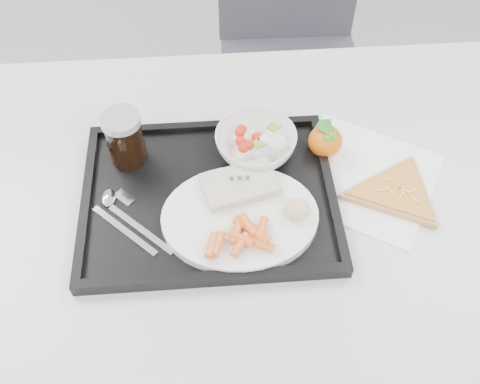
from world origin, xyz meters
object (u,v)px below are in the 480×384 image
(dinner_plate, at_px, (240,218))
(tangerine, at_px, (325,141))
(salad_bowl, at_px, (256,143))
(pizza_slice, at_px, (396,192))
(table, at_px, (246,213))
(chair, at_px, (291,39))
(cola_glass, at_px, (125,138))
(tray, at_px, (209,197))

(dinner_plate, distance_m, tangerine, 0.23)
(salad_bowl, xyz_separation_m, pizza_slice, (0.24, -0.11, -0.03))
(table, relative_size, pizza_slice, 5.57)
(chair, relative_size, dinner_plate, 3.44)
(table, xyz_separation_m, cola_glass, (-0.21, 0.09, 0.14))
(dinner_plate, xyz_separation_m, pizza_slice, (0.29, 0.04, -0.01))
(tray, bearing_deg, cola_glass, 145.86)
(chair, xyz_separation_m, tray, (-0.26, -0.74, 0.22))
(salad_bowl, bearing_deg, tangerine, -0.82)
(cola_glass, bearing_deg, pizza_slice, -13.26)
(table, xyz_separation_m, tangerine, (0.16, 0.08, 0.10))
(pizza_slice, bearing_deg, dinner_plate, -171.34)
(tray, xyz_separation_m, pizza_slice, (0.34, -0.01, 0.00))
(tray, distance_m, pizza_slice, 0.34)
(chair, height_order, cola_glass, chair)
(cola_glass, relative_size, tangerine, 1.27)
(table, relative_size, tray, 2.67)
(tray, height_order, cola_glass, cola_glass)
(salad_bowl, height_order, cola_glass, cola_glass)
(table, height_order, salad_bowl, salad_bowl)
(salad_bowl, height_order, pizza_slice, salad_bowl)
(table, bearing_deg, cola_glass, 158.28)
(dinner_plate, relative_size, pizza_slice, 1.25)
(salad_bowl, relative_size, cola_glass, 1.41)
(table, distance_m, salad_bowl, 0.14)
(tangerine, bearing_deg, cola_glass, 179.62)
(dinner_plate, xyz_separation_m, salad_bowl, (0.04, 0.16, 0.01))
(chair, height_order, tray, chair)
(tray, bearing_deg, tangerine, 23.27)
(chair, distance_m, dinner_plate, 0.86)
(chair, xyz_separation_m, salad_bowl, (-0.17, -0.64, 0.25))
(table, relative_size, tangerine, 14.13)
(chair, xyz_separation_m, dinner_plate, (-0.21, -0.80, 0.24))
(salad_bowl, xyz_separation_m, cola_glass, (-0.24, 0.00, 0.03))
(tangerine, relative_size, pizza_slice, 0.39)
(dinner_plate, xyz_separation_m, cola_glass, (-0.20, 0.16, 0.05))
(dinner_plate, relative_size, tangerine, 3.18)
(chair, distance_m, tangerine, 0.69)
(table, height_order, pizza_slice, pizza_slice)
(tray, height_order, pizza_slice, tray)
(dinner_plate, distance_m, cola_glass, 0.26)
(chair, height_order, dinner_plate, chair)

